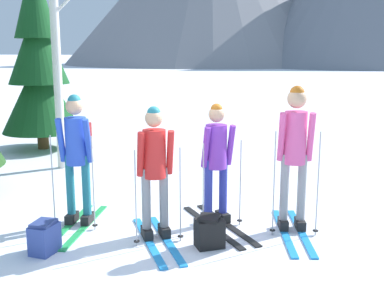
{
  "coord_description": "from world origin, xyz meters",
  "views": [
    {
      "loc": [
        1.53,
        -5.62,
        2.3
      ],
      "look_at": [
        0.16,
        0.5,
        1.05
      ],
      "focal_mm": 44.46,
      "sensor_mm": 36.0,
      "label": 1
    }
  ],
  "objects": [
    {
      "name": "ground_plane",
      "position": [
        0.0,
        0.0,
        0.0
      ],
      "size": [
        400.0,
        400.0,
        0.0
      ],
      "primitive_type": "plane",
      "color": "white"
    },
    {
      "name": "skier_in_purple",
      "position": [
        0.52,
        0.36,
        0.87
      ],
      "size": [
        1.24,
        1.52,
        1.62
      ],
      "color": "black",
      "rests_on": "ground"
    },
    {
      "name": "skier_in_pink",
      "position": [
        1.52,
        0.35,
        1.05
      ],
      "size": [
        0.62,
        1.63,
        1.87
      ],
      "color": "#1E84D1",
      "rests_on": "ground"
    },
    {
      "name": "birch_tree_tall",
      "position": [
        -2.98,
        2.74,
        2.45
      ],
      "size": [
        0.61,
        0.72,
        4.84
      ],
      "color": "silver",
      "rests_on": "ground"
    },
    {
      "name": "skier_in_blue",
      "position": [
        -1.26,
        -0.03,
        0.98
      ],
      "size": [
        0.61,
        1.63,
        1.74
      ],
      "color": "green",
      "rests_on": "ground"
    },
    {
      "name": "skier_in_red",
      "position": [
        -0.13,
        -0.28,
        0.92
      ],
      "size": [
        1.06,
        1.54,
        1.64
      ],
      "color": "#1E84D1",
      "rests_on": "ground"
    },
    {
      "name": "backpack_on_snow_front",
      "position": [
        -1.24,
        -0.99,
        0.19
      ],
      "size": [
        0.28,
        0.35,
        0.38
      ],
      "color": "#384C99",
      "rests_on": "ground"
    },
    {
      "name": "pine_tree_near",
      "position": [
        -4.3,
        4.34,
        1.97
      ],
      "size": [
        1.78,
        1.78,
        4.31
      ],
      "color": "#51381E",
      "rests_on": "ground"
    },
    {
      "name": "backpack_on_snow_beside",
      "position": [
        0.57,
        -0.41,
        0.19
      ],
      "size": [
        0.4,
        0.37,
        0.38
      ],
      "color": "black",
      "rests_on": "ground"
    }
  ]
}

